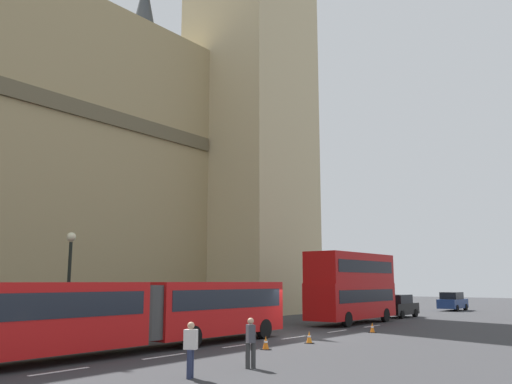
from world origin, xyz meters
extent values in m
plane|color=#333335|center=(0.00, 0.00, 0.00)|extent=(160.00, 160.00, 0.00)
cube|color=silver|center=(-14.22, 0.00, 0.01)|extent=(2.20, 0.16, 0.01)
cube|color=silver|center=(-9.62, 0.00, 0.01)|extent=(2.20, 0.16, 0.01)
cube|color=silver|center=(-5.02, 0.00, 0.01)|extent=(2.20, 0.16, 0.01)
cube|color=silver|center=(-0.42, 0.00, 0.01)|extent=(2.20, 0.16, 0.01)
cube|color=silver|center=(4.18, 0.00, 0.01)|extent=(2.20, 0.16, 0.01)
cube|color=silver|center=(8.78, 0.00, 0.01)|extent=(2.20, 0.16, 0.01)
cube|color=#C6B284|center=(15.84, 16.00, 24.33)|extent=(10.02, 10.02, 48.67)
cone|color=#383D42|center=(5.16, 20.00, 27.95)|extent=(2.40, 2.40, 6.13)
cube|color=red|center=(-4.64, 2.00, 1.65)|extent=(8.51, 2.50, 2.50)
cube|color=#1E232D|center=(-4.64, 2.00, 2.10)|extent=(7.83, 2.54, 0.90)
cube|color=red|center=(-14.05, 2.00, 1.65)|extent=(8.51, 2.50, 2.50)
cube|color=#1E232D|center=(-14.05, 2.00, 2.10)|extent=(7.83, 2.54, 0.90)
cylinder|color=#3F3F3F|center=(-9.34, 2.00, 1.65)|extent=(2.38, 2.38, 2.25)
cylinder|color=black|center=(-1.92, 0.88, 0.50)|extent=(1.00, 0.30, 1.00)
cylinder|color=black|center=(-7.19, 0.88, 0.50)|extent=(1.00, 0.30, 1.00)
cube|color=#B20F0F|center=(9.91, 2.00, 1.60)|extent=(9.05, 2.50, 2.40)
cube|color=black|center=(9.91, 2.00, 1.95)|extent=(8.14, 2.54, 0.84)
cube|color=#B20F0F|center=(9.91, 2.00, 3.85)|extent=(8.87, 2.50, 2.10)
cube|color=black|center=(9.91, 2.00, 3.95)|extent=(8.14, 2.54, 0.84)
cylinder|color=black|center=(12.80, 0.88, 0.50)|extent=(1.00, 0.30, 1.00)
cylinder|color=black|center=(7.01, 0.88, 0.50)|extent=(1.00, 0.30, 1.00)
cube|color=black|center=(18.29, 2.18, 0.70)|extent=(4.40, 1.80, 0.90)
cube|color=black|center=(18.09, 2.18, 1.50)|extent=(2.46, 1.66, 0.70)
cylinder|color=black|center=(19.70, 1.37, 0.32)|extent=(0.64, 0.30, 0.64)
cylinder|color=black|center=(16.88, 1.37, 0.32)|extent=(0.64, 0.30, 0.64)
cube|color=navy|center=(31.61, 2.10, 0.70)|extent=(4.40, 1.80, 0.90)
cube|color=black|center=(31.41, 2.10, 1.50)|extent=(2.46, 1.66, 0.70)
cylinder|color=black|center=(33.02, 1.29, 0.32)|extent=(0.64, 0.30, 0.64)
cylinder|color=black|center=(30.20, 1.29, 0.32)|extent=(0.64, 0.30, 0.64)
cube|color=black|center=(-5.44, -1.90, 0.01)|extent=(0.36, 0.36, 0.03)
cone|color=orange|center=(-5.44, -1.90, 0.31)|extent=(0.28, 0.28, 0.55)
cylinder|color=white|center=(-5.44, -1.90, 0.33)|extent=(0.17, 0.17, 0.08)
cube|color=black|center=(-2.26, -2.11, 0.01)|extent=(0.36, 0.36, 0.03)
cone|color=orange|center=(-2.26, -2.11, 0.31)|extent=(0.28, 0.28, 0.55)
cylinder|color=white|center=(-2.26, -2.11, 0.33)|extent=(0.17, 0.17, 0.08)
cube|color=black|center=(4.61, -2.07, 0.01)|extent=(0.36, 0.36, 0.03)
cone|color=orange|center=(4.61, -2.07, 0.31)|extent=(0.28, 0.28, 0.55)
cylinder|color=white|center=(4.61, -2.07, 0.33)|extent=(0.17, 0.17, 0.08)
cylinder|color=black|center=(-9.85, 6.50, 0.15)|extent=(0.32, 0.32, 0.30)
cylinder|color=black|center=(-9.85, 6.50, 2.40)|extent=(0.16, 0.16, 4.80)
sphere|color=beige|center=(-9.85, 6.50, 5.05)|extent=(0.44, 0.44, 0.44)
cylinder|color=#262D4C|center=(-12.57, -4.34, 0.43)|extent=(0.16, 0.16, 0.86)
cylinder|color=#262D4C|center=(-12.39, -4.25, 0.43)|extent=(0.16, 0.16, 0.86)
cube|color=silver|center=(-12.48, -4.29, 1.16)|extent=(0.40, 0.47, 0.60)
sphere|color=tan|center=(-12.48, -4.29, 1.58)|extent=(0.22, 0.22, 0.22)
cylinder|color=#333333|center=(-9.95, -4.52, 0.43)|extent=(0.16, 0.16, 0.86)
cylinder|color=#333333|center=(-9.79, -4.64, 0.43)|extent=(0.16, 0.16, 0.86)
cube|color=#3F3F47|center=(-9.87, -4.58, 1.16)|extent=(0.43, 0.46, 0.60)
sphere|color=tan|center=(-9.87, -4.58, 1.58)|extent=(0.22, 0.22, 0.22)
camera|label=1|loc=(-24.71, -16.41, 2.93)|focal=37.63mm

